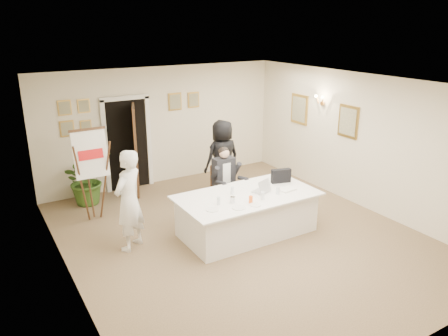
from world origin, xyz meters
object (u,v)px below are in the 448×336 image
laptop_bag (281,176)px  oj_glass (251,200)px  paper_stack (287,189)px  laptop (261,184)px  seated_man (225,180)px  flip_chart (92,180)px  steel_jug (233,200)px  potted_palm (87,179)px  standing_woman (223,158)px  standing_man (129,201)px  conference_table (247,214)px

laptop_bag → oj_glass: bearing=-139.0°
paper_stack → laptop: bearing=156.4°
oj_glass → laptop: bearing=37.3°
seated_man → paper_stack: seated_man is taller
seated_man → flip_chart: flip_chart is taller
steel_jug → potted_palm: bearing=119.0°
oj_glass → standing_woman: bearing=70.9°
oj_glass → steel_jug: oj_glass is taller
standing_man → potted_palm: bearing=-122.8°
standing_man → steel_jug: size_ratio=16.22×
oj_glass → standing_man: bearing=153.8°
potted_palm → standing_man: bearing=-86.9°
laptop_bag → standing_woman: bearing=113.7°
seated_man → standing_man: bearing=-160.6°
seated_man → paper_stack: size_ratio=4.46×
laptop → steel_jug: (-0.73, -0.18, -0.08)m
standing_man → potted_palm: (-0.13, 2.40, -0.34)m
standing_woman → paper_stack: size_ratio=5.51×
laptop_bag → steel_jug: size_ratio=3.54×
laptop_bag → oj_glass: (-1.09, -0.55, -0.07)m
laptop → laptop_bag: bearing=-2.8°
laptop → steel_jug: bearing=174.1°
standing_woman → steel_jug: size_ratio=15.69×
standing_woman → paper_stack: (0.14, -2.15, -0.07)m
flip_chart → oj_glass: (2.12, -2.39, -0.02)m
flip_chart → laptop_bag: bearing=-30.0°
conference_table → paper_stack: (0.76, -0.20, 0.40)m
seated_man → standing_woman: size_ratio=0.81×
laptop_bag → standing_man: bearing=-173.0°
steel_jug → standing_woman: bearing=63.6°
potted_palm → oj_glass: size_ratio=8.49×
flip_chart → laptop_bag: (3.20, -1.85, 0.06)m
paper_stack → steel_jug: size_ratio=2.85×
standing_woman → laptop_bag: size_ratio=4.44×
seated_man → laptop: seated_man is taller
conference_table → potted_palm: 3.68m
standing_man → standing_woman: size_ratio=1.03×
standing_woman → oj_glass: 2.43m
laptop → oj_glass: 0.59m
standing_woman → laptop: size_ratio=4.95×
flip_chart → oj_glass: flip_chart is taller
laptop → seated_man: bearing=77.3°
standing_man → standing_woman: bearing=171.4°
laptop_bag → paper_stack: bearing=-97.3°
paper_stack → oj_glass: oj_glass is taller
flip_chart → standing_man: size_ratio=1.04×
flip_chart → seated_man: bearing=-21.5°
flip_chart → oj_glass: size_ratio=14.22×
conference_table → oj_glass: oj_glass is taller
seated_man → standing_man: size_ratio=0.78×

